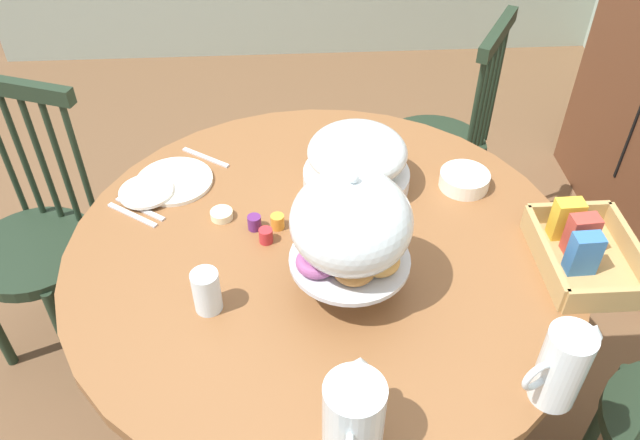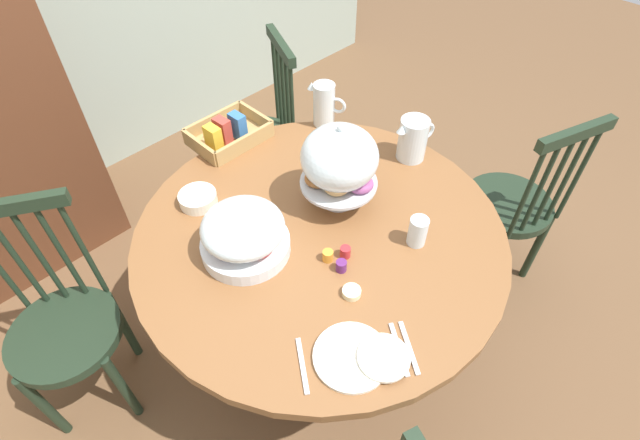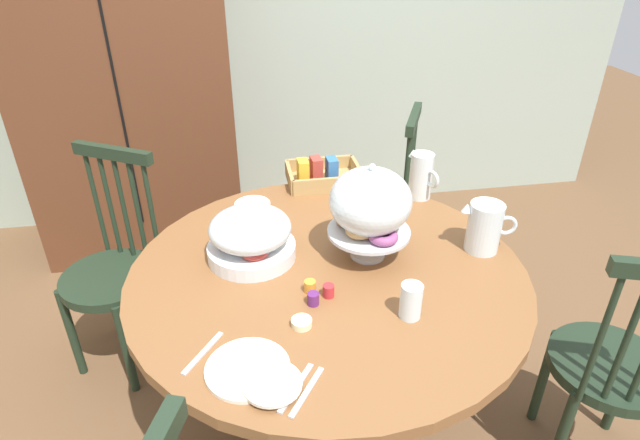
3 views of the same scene
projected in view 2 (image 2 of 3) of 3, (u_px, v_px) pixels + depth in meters
The scene contains 21 objects.
ground_plane at pixel (299, 349), 2.18m from camera, with size 10.00×10.00×0.00m, color brown.
dining_table at pixel (320, 263), 1.83m from camera, with size 1.32×1.32×0.74m.
windsor_chair_near_window at pixel (262, 139), 2.52m from camera, with size 0.44×0.44×0.97m.
windsor_chair_by_cabinet at pixel (65, 328), 1.75m from camera, with size 0.45×0.45×0.97m.
windsor_chair_far_side at pixel (511, 207), 2.18m from camera, with size 0.43×0.43×0.97m.
pastry_stand_with_dome at pixel (339, 161), 1.65m from camera, with size 0.28×0.28×0.34m.
fruit_platter_covered at pixel (244, 234), 1.57m from camera, with size 0.30×0.30×0.18m.
orange_juice_pitcher at pixel (324, 106), 2.07m from camera, with size 0.09×0.17×0.19m.
milk_pitcher at pixel (412, 141), 1.91m from camera, with size 0.20×0.12×0.18m.
cereal_basket at pixel (228, 134), 2.02m from camera, with size 0.32×0.24×0.12m.
china_plate_large at pixel (351, 357), 1.35m from camera, with size 0.22×0.22×0.01m, color white.
china_plate_small at pixel (384, 357), 1.34m from camera, with size 0.15×0.15×0.01m, color white.
cereal_bowl at pixel (198, 199), 1.77m from camera, with size 0.14×0.14×0.04m, color white.
drinking_glass at pixel (418, 231), 1.61m from camera, with size 0.06×0.06×0.11m, color silver.
butter_dish at pixel (352, 292), 1.50m from camera, with size 0.06×0.06×0.02m, color beige.
jam_jar_strawberry at pixel (345, 252), 1.60m from camera, with size 0.04×0.04×0.04m, color #B7282D.
jam_jar_apricot at pixel (328, 256), 1.59m from camera, with size 0.04×0.04×0.04m, color orange.
jam_jar_grape at pixel (341, 266), 1.56m from camera, with size 0.04×0.04×0.04m, color #5B2366.
table_knife at pixel (399, 349), 1.37m from camera, with size 0.17×0.01×0.01m, color silver.
dinner_fork at pixel (409, 347), 1.37m from camera, with size 0.17×0.01×0.01m, color silver.
soup_spoon at pixel (302, 365), 1.34m from camera, with size 0.17×0.01×0.01m, color silver.
Camera 2 is at (-0.69, -0.82, 1.99)m, focal length 26.88 mm.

